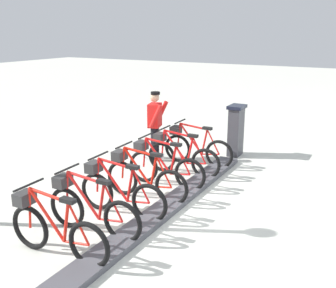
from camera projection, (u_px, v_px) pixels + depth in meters
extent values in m
plane|color=beige|center=(167.00, 209.00, 7.02)|extent=(60.00, 60.00, 0.00)
cube|color=#47474C|center=(167.00, 207.00, 7.01)|extent=(0.44, 6.07, 0.10)
cube|color=#38383D|center=(236.00, 132.00, 9.89)|extent=(0.28, 0.44, 1.20)
cube|color=#194C8C|center=(231.00, 118.00, 9.86)|extent=(0.03, 0.30, 0.40)
cube|color=black|center=(237.00, 107.00, 9.71)|extent=(0.36, 0.52, 0.08)
torus|color=black|center=(219.00, 154.00, 9.00)|extent=(0.67, 0.09, 0.67)
torus|color=black|center=(178.00, 148.00, 9.46)|extent=(0.67, 0.09, 0.67)
cylinder|color=red|center=(191.00, 139.00, 9.23)|extent=(0.60, 0.06, 0.70)
cylinder|color=red|center=(204.00, 142.00, 9.09)|extent=(0.16, 0.05, 0.61)
cylinder|color=red|center=(193.00, 126.00, 9.12)|extent=(0.69, 0.06, 0.11)
cylinder|color=red|center=(210.00, 154.00, 9.10)|extent=(0.43, 0.04, 0.09)
cylinder|color=red|center=(213.00, 142.00, 8.99)|extent=(0.33, 0.04, 0.56)
cylinder|color=red|center=(179.00, 136.00, 9.36)|extent=(0.10, 0.04, 0.62)
cube|color=black|center=(207.00, 128.00, 8.97)|extent=(0.22, 0.11, 0.06)
cylinder|color=black|center=(180.00, 121.00, 9.25)|extent=(0.05, 0.54, 0.03)
cube|color=#2D2D2D|center=(176.00, 130.00, 9.36)|extent=(0.21, 0.29, 0.18)
torus|color=black|center=(206.00, 164.00, 8.36)|extent=(0.67, 0.09, 0.67)
torus|color=black|center=(162.00, 157.00, 8.83)|extent=(0.67, 0.09, 0.67)
cylinder|color=red|center=(176.00, 147.00, 8.60)|extent=(0.60, 0.06, 0.70)
cylinder|color=red|center=(190.00, 150.00, 8.46)|extent=(0.16, 0.05, 0.61)
cylinder|color=red|center=(178.00, 134.00, 8.49)|extent=(0.69, 0.06, 0.11)
cylinder|color=red|center=(196.00, 164.00, 8.47)|extent=(0.43, 0.04, 0.09)
cylinder|color=red|center=(199.00, 150.00, 8.36)|extent=(0.33, 0.04, 0.56)
cylinder|color=red|center=(163.00, 144.00, 8.73)|extent=(0.10, 0.04, 0.62)
cube|color=black|center=(193.00, 136.00, 8.34)|extent=(0.22, 0.11, 0.06)
cylinder|color=black|center=(164.00, 128.00, 8.62)|extent=(0.05, 0.54, 0.03)
cube|color=#2D2D2D|center=(160.00, 137.00, 8.73)|extent=(0.21, 0.29, 0.18)
torus|color=black|center=(190.00, 175.00, 7.73)|extent=(0.67, 0.09, 0.67)
torus|color=black|center=(144.00, 167.00, 8.20)|extent=(0.67, 0.09, 0.67)
cylinder|color=red|center=(158.00, 156.00, 7.97)|extent=(0.60, 0.06, 0.70)
cylinder|color=red|center=(173.00, 160.00, 7.83)|extent=(0.16, 0.05, 0.61)
cylinder|color=red|center=(161.00, 142.00, 7.86)|extent=(0.69, 0.06, 0.11)
cylinder|color=red|center=(180.00, 174.00, 7.83)|extent=(0.43, 0.04, 0.09)
cylinder|color=red|center=(183.00, 160.00, 7.72)|extent=(0.33, 0.04, 0.56)
cylinder|color=red|center=(145.00, 153.00, 8.10)|extent=(0.10, 0.04, 0.62)
cube|color=black|center=(176.00, 144.00, 7.71)|extent=(0.22, 0.11, 0.06)
cylinder|color=black|center=(146.00, 136.00, 7.99)|extent=(0.05, 0.54, 0.03)
cube|color=#2D2D2D|center=(141.00, 146.00, 8.10)|extent=(0.21, 0.29, 0.18)
torus|color=black|center=(171.00, 188.00, 7.10)|extent=(0.67, 0.09, 0.67)
torus|color=black|center=(122.00, 178.00, 7.56)|extent=(0.67, 0.09, 0.67)
cylinder|color=red|center=(137.00, 167.00, 7.34)|extent=(0.60, 0.06, 0.70)
cylinder|color=red|center=(154.00, 172.00, 7.19)|extent=(0.16, 0.05, 0.61)
cylinder|color=red|center=(140.00, 152.00, 7.23)|extent=(0.69, 0.06, 0.11)
cylinder|color=red|center=(161.00, 187.00, 7.20)|extent=(0.43, 0.04, 0.09)
cylinder|color=red|center=(164.00, 172.00, 7.09)|extent=(0.33, 0.04, 0.56)
cylinder|color=red|center=(123.00, 163.00, 7.47)|extent=(0.10, 0.04, 0.62)
cube|color=black|center=(156.00, 155.00, 7.08)|extent=(0.22, 0.11, 0.06)
cylinder|color=black|center=(124.00, 145.00, 7.35)|extent=(0.05, 0.54, 0.03)
cube|color=#2D2D2D|center=(119.00, 155.00, 7.46)|extent=(0.21, 0.29, 0.18)
torus|color=black|center=(149.00, 203.00, 6.47)|extent=(0.67, 0.09, 0.67)
torus|color=black|center=(97.00, 191.00, 6.93)|extent=(0.67, 0.09, 0.67)
cylinder|color=red|center=(113.00, 180.00, 6.70)|extent=(0.60, 0.06, 0.70)
cylinder|color=red|center=(130.00, 185.00, 6.56)|extent=(0.16, 0.05, 0.61)
cylinder|color=red|center=(115.00, 163.00, 6.59)|extent=(0.69, 0.06, 0.11)
cylinder|color=red|center=(138.00, 202.00, 6.57)|extent=(0.43, 0.04, 0.09)
cylinder|color=red|center=(141.00, 186.00, 6.46)|extent=(0.33, 0.04, 0.56)
cylinder|color=red|center=(98.00, 175.00, 6.83)|extent=(0.10, 0.04, 0.62)
cube|color=black|center=(133.00, 167.00, 6.44)|extent=(0.22, 0.11, 0.06)
cylinder|color=black|center=(98.00, 156.00, 6.72)|extent=(0.05, 0.54, 0.03)
cube|color=#2D2D2D|center=(94.00, 167.00, 6.83)|extent=(0.21, 0.29, 0.18)
torus|color=black|center=(122.00, 222.00, 5.84)|extent=(0.67, 0.09, 0.67)
torus|color=black|center=(67.00, 208.00, 6.30)|extent=(0.67, 0.09, 0.67)
cylinder|color=red|center=(83.00, 195.00, 6.07)|extent=(0.60, 0.06, 0.70)
cylinder|color=red|center=(101.00, 202.00, 5.93)|extent=(0.16, 0.05, 0.61)
cylinder|color=red|center=(85.00, 178.00, 5.96)|extent=(0.69, 0.06, 0.11)
cylinder|color=red|center=(111.00, 220.00, 5.94)|extent=(0.43, 0.04, 0.09)
cylinder|color=red|center=(113.00, 203.00, 5.83)|extent=(0.33, 0.04, 0.56)
cylinder|color=red|center=(67.00, 190.00, 6.20)|extent=(0.10, 0.04, 0.62)
cube|color=black|center=(104.00, 182.00, 5.81)|extent=(0.22, 0.11, 0.06)
cylinder|color=black|center=(67.00, 169.00, 6.09)|extent=(0.05, 0.54, 0.03)
cube|color=#2D2D2D|center=(63.00, 181.00, 6.20)|extent=(0.21, 0.29, 0.18)
torus|color=black|center=(89.00, 245.00, 5.20)|extent=(0.67, 0.09, 0.67)
torus|color=black|center=(30.00, 227.00, 5.67)|extent=(0.67, 0.09, 0.67)
cylinder|color=red|center=(47.00, 215.00, 5.44)|extent=(0.60, 0.06, 0.70)
cylinder|color=red|center=(66.00, 222.00, 5.30)|extent=(0.16, 0.05, 0.61)
cylinder|color=red|center=(48.00, 195.00, 5.33)|extent=(0.69, 0.06, 0.11)
cylinder|color=red|center=(76.00, 243.00, 5.30)|extent=(0.43, 0.04, 0.09)
cylinder|color=red|center=(79.00, 224.00, 5.20)|extent=(0.33, 0.04, 0.56)
cylinder|color=red|center=(30.00, 208.00, 5.57)|extent=(0.10, 0.04, 0.62)
cube|color=black|center=(68.00, 200.00, 5.18)|extent=(0.22, 0.11, 0.06)
cylinder|color=black|center=(29.00, 185.00, 5.46)|extent=(0.05, 0.54, 0.03)
cube|color=#2D2D2D|center=(25.00, 198.00, 5.57)|extent=(0.21, 0.29, 0.18)
cube|color=white|center=(159.00, 156.00, 9.81)|extent=(0.28, 0.18, 0.10)
cube|color=white|center=(152.00, 158.00, 9.63)|extent=(0.28, 0.18, 0.10)
cylinder|color=black|center=(156.00, 141.00, 9.71)|extent=(0.15, 0.15, 0.82)
cylinder|color=black|center=(154.00, 143.00, 9.52)|extent=(0.15, 0.15, 0.82)
cube|color=red|center=(155.00, 115.00, 9.43)|extent=(0.36, 0.45, 0.56)
cylinder|color=red|center=(162.00, 112.00, 9.64)|extent=(0.35, 0.19, 0.57)
cylinder|color=red|center=(156.00, 117.00, 9.16)|extent=(0.35, 0.19, 0.57)
sphere|color=tan|center=(155.00, 97.00, 9.31)|extent=(0.22, 0.22, 0.22)
cylinder|color=black|center=(155.00, 93.00, 9.28)|extent=(0.22, 0.22, 0.06)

